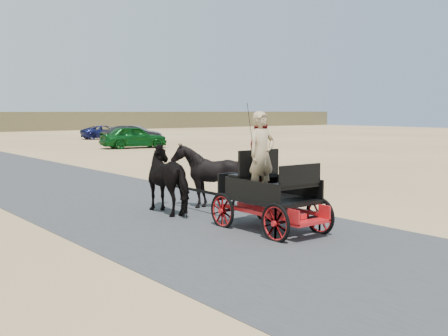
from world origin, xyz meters
TOP-DOWN VIEW (x-y plane):
  - ground at (0.00, 0.00)m, footprint 140.00×140.00m
  - road at (0.00, 0.00)m, footprint 6.00×140.00m
  - carriage at (0.77, -2.16)m, footprint 1.30×2.40m
  - horse_left at (0.22, 0.84)m, footprint 0.91×2.01m
  - horse_right at (1.32, 0.84)m, footprint 1.37×1.54m
  - driver_man at (0.57, -2.11)m, footprint 0.66×0.43m
  - passenger_woman at (1.07, -1.56)m, footprint 0.77×0.60m
  - car_a at (11.15, 23.13)m, footprint 4.71×2.48m
  - car_b at (13.23, 27.38)m, footprint 4.37×1.92m
  - car_c at (15.67, 30.89)m, footprint 4.64×2.28m
  - car_d at (15.10, 35.68)m, footprint 4.63×2.67m

SIDE VIEW (x-z plane):
  - ground at x=0.00m, z-range 0.00..0.00m
  - road at x=0.00m, z-range 0.00..0.01m
  - carriage at x=0.77m, z-range 0.00..0.72m
  - car_d at x=15.10m, z-range 0.00..1.22m
  - car_c at x=15.67m, z-range 0.00..1.30m
  - car_b at x=13.23m, z-range 0.00..1.39m
  - car_a at x=11.15m, z-range 0.00..1.53m
  - horse_left at x=0.22m, z-range 0.00..1.70m
  - horse_right at x=1.32m, z-range 0.00..1.70m
  - passenger_woman at x=1.07m, z-range 0.72..2.30m
  - driver_man at x=0.57m, z-range 0.72..2.52m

